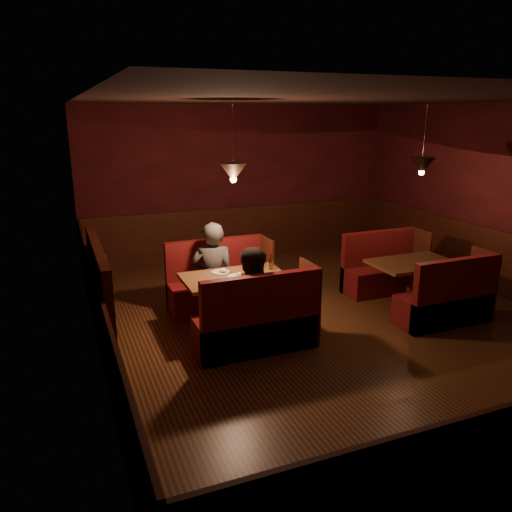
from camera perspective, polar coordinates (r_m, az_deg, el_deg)
name	(u,v)px	position (r m, az deg, el deg)	size (l,w,h in m)	color
room	(314,250)	(6.45, 6.64, 0.73)	(6.02, 7.02, 2.92)	#34190C
main_table	(236,288)	(6.52, -2.34, -3.63)	(1.33, 0.81, 0.93)	brown
main_bench_far	(219,286)	(7.28, -4.22, -3.48)	(1.47, 0.52, 1.00)	#56161B
main_bench_near	(259,326)	(5.95, 0.32, -8.00)	(1.47, 0.52, 1.00)	#56161B
second_table	(412,273)	(7.59, 17.43, -1.89)	(1.21, 0.77, 0.68)	brown
second_bench_far	(383,272)	(8.20, 14.31, -1.79)	(1.33, 0.50, 0.95)	#56161B
second_bench_near	(448,303)	(7.17, 21.08, -5.00)	(1.33, 0.50, 0.95)	#56161B
diner_a	(213,257)	(6.91, -4.99, -0.06)	(0.61, 0.40, 1.67)	#393939
diner_b	(256,284)	(5.91, 0.05, -3.20)	(0.77, 0.60, 1.59)	black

